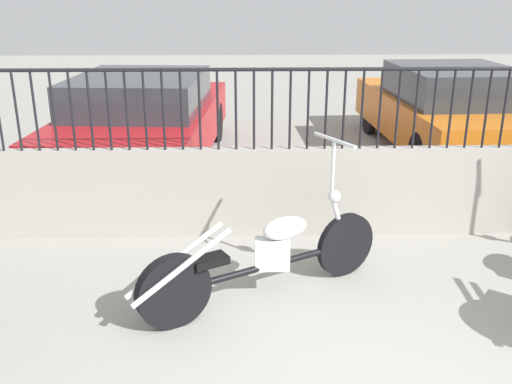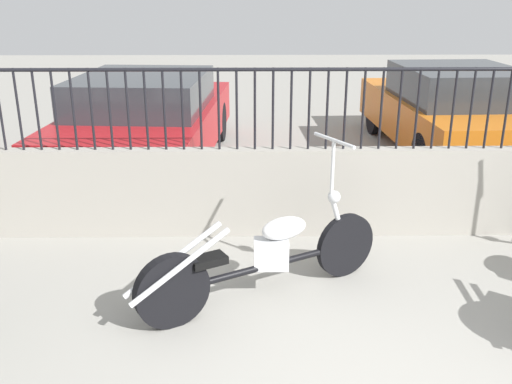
{
  "view_description": "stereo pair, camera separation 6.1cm",
  "coord_description": "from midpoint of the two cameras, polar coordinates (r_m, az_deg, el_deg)",
  "views": [
    {
      "loc": [
        -0.91,
        -2.61,
        2.41
      ],
      "look_at": [
        -0.79,
        2.19,
        0.7
      ],
      "focal_mm": 40.0,
      "sensor_mm": 36.0,
      "label": 1
    },
    {
      "loc": [
        -0.85,
        -2.61,
        2.41
      ],
      "look_at": [
        -0.79,
        2.19,
        0.7
      ],
      "focal_mm": 40.0,
      "sensor_mm": 36.0,
      "label": 2
    }
  ],
  "objects": [
    {
      "name": "low_wall",
      "position": [
        5.88,
        7.24,
        0.06
      ],
      "size": [
        9.85,
        0.18,
        0.91
      ],
      "color": "#9E998E",
      "rests_on": "ground_plane"
    },
    {
      "name": "fence_railing",
      "position": [
        5.63,
        7.67,
        9.5
      ],
      "size": [
        9.85,
        0.04,
        0.8
      ],
      "color": "black",
      "rests_on": "low_wall"
    },
    {
      "name": "motorcycle_black",
      "position": [
        4.58,
        -0.38,
        -6.7
      ],
      "size": [
        2.04,
        1.21,
        1.28
      ],
      "rotation": [
        0.0,
        0.0,
        0.51
      ],
      "color": "black",
      "rests_on": "ground_plane"
    },
    {
      "name": "car_red",
      "position": [
        8.3,
        -11.28,
        7.14
      ],
      "size": [
        2.17,
        4.59,
        1.32
      ],
      "rotation": [
        0.0,
        0.0,
        1.5
      ],
      "color": "black",
      "rests_on": "ground_plane"
    },
    {
      "name": "car_orange",
      "position": [
        9.22,
        18.49,
        7.79
      ],
      "size": [
        1.98,
        4.26,
        1.34
      ],
      "rotation": [
        0.0,
        0.0,
        1.61
      ],
      "color": "black",
      "rests_on": "ground_plane"
    }
  ]
}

